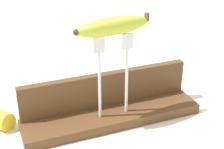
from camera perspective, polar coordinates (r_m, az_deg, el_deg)
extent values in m
plane|color=silver|center=(0.83, 0.00, -7.74)|extent=(3.00, 3.00, 0.00)
cube|color=brown|center=(0.83, 0.00, -7.03)|extent=(0.43, 0.10, 0.02)
cube|color=brown|center=(0.83, -1.02, -2.46)|extent=(0.42, 0.02, 0.08)
cylinder|color=silver|center=(0.76, -2.09, -1.96)|extent=(0.01, 0.01, 0.16)
cube|color=silver|center=(0.72, -2.22, 4.98)|extent=(0.03, 0.01, 0.04)
cylinder|color=silver|center=(0.79, 2.47, -1.13)|extent=(0.01, 0.01, 0.16)
cube|color=silver|center=(0.75, 2.62, 5.65)|extent=(0.03, 0.01, 0.04)
ellipsoid|color=#B2C138|center=(0.72, 0.24, 8.15)|extent=(0.18, 0.06, 0.04)
cylinder|color=brown|center=(0.76, 5.78, 9.67)|extent=(0.01, 0.01, 0.02)
sphere|color=#3F2D19|center=(0.69, -6.02, 7.06)|extent=(0.01, 0.01, 0.01)
cylinder|color=silver|center=(1.05, -2.29, -0.06)|extent=(0.04, 0.13, 0.01)
cube|color=silver|center=(0.99, 0.30, -1.74)|extent=(0.03, 0.04, 0.01)
cylinder|color=yellow|center=(0.84, -18.22, -7.16)|extent=(0.07, 0.07, 0.04)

